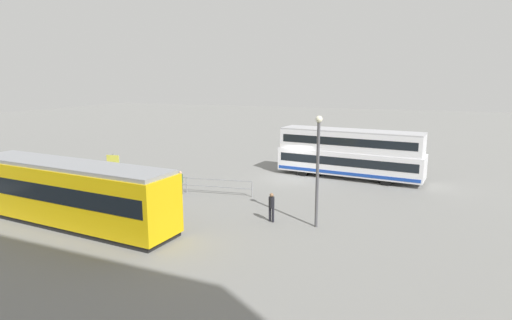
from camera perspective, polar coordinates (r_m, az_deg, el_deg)
name	(u,v)px	position (r m, az deg, el deg)	size (l,w,h in m)	color
ground_plane	(293,179)	(32.73, 5.06, -2.59)	(160.00, 160.00, 0.00)	gray
double_decker_bus	(350,153)	(33.42, 12.65, 0.89)	(11.40, 3.80, 3.80)	white
tram_yellow	(70,192)	(24.41, -24.06, -4.06)	(13.03, 3.74, 3.38)	#E5B70C
pedestrian_near_railing	(181,181)	(28.76, -10.25, -2.82)	(0.43, 0.43, 1.57)	#33384C
pedestrian_crossing	(272,205)	(22.88, 2.13, -6.20)	(0.42, 0.42, 1.62)	black
pedestrian_railing	(186,182)	(29.00, -9.47, -2.98)	(9.29, 1.26, 1.08)	gray
info_sign	(113,165)	(31.15, -18.89, -0.63)	(0.96, 0.18, 2.52)	slate
street_lamp	(318,162)	(21.68, 8.43, -0.27)	(0.36, 0.36, 5.88)	#4C4C51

